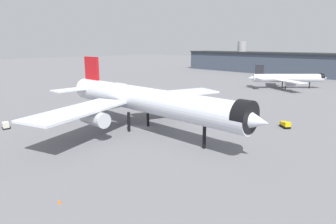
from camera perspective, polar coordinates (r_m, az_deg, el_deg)
ground at (r=80.22m, az=-5.56°, el=-3.03°), size 900.00×900.00×0.00m
airliner_near_gate at (r=75.12m, az=-4.67°, el=2.35°), size 67.52×61.60×18.72m
airliner_far_taxiway at (r=163.37m, az=22.63°, el=6.21°), size 35.07×32.14×12.23m
terminal_building at (r=235.11m, az=25.95°, el=8.49°), size 216.60×49.81×25.21m
baggage_tug_wing at (r=85.37m, az=22.25°, el=-2.30°), size 3.44×3.38×1.85m
baggage_cart_trailing at (r=89.88m, az=-29.51°, el=-2.30°), size 2.68×2.35×1.82m
traffic_cone_near_nose at (r=46.10m, az=-20.74°, el=-16.24°), size 0.48×0.48×0.60m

